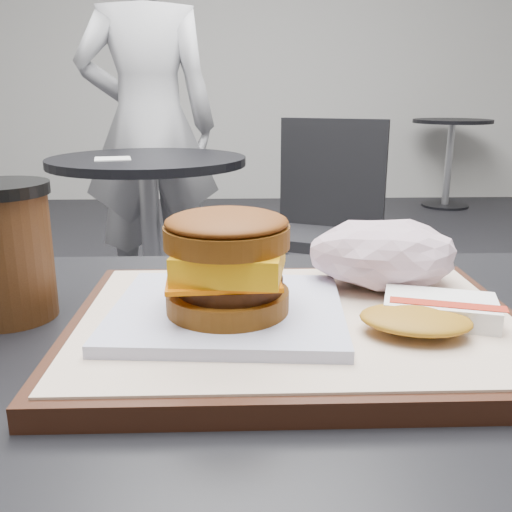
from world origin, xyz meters
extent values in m
cube|color=silver|center=(0.00, 5.00, 1.50)|extent=(8.00, 0.10, 3.00)
cube|color=black|center=(0.00, 0.00, 0.75)|extent=(0.80, 0.60, 0.04)
cube|color=black|center=(0.02, 0.05, 0.78)|extent=(0.38, 0.28, 0.02)
cube|color=beige|center=(0.02, 0.05, 0.79)|extent=(0.36, 0.26, 0.00)
cube|color=white|center=(-0.04, 0.04, 0.80)|extent=(0.20, 0.18, 0.01)
cylinder|color=brown|center=(-0.04, 0.03, 0.81)|extent=(0.11, 0.11, 0.02)
cylinder|color=#341707|center=(-0.04, 0.03, 0.82)|extent=(0.09, 0.09, 0.01)
cube|color=orange|center=(-0.04, 0.04, 0.83)|extent=(0.09, 0.09, 0.00)
cube|color=#F9B50F|center=(-0.04, 0.03, 0.84)|extent=(0.09, 0.09, 0.02)
cylinder|color=brown|center=(-0.04, 0.03, 0.86)|extent=(0.11, 0.11, 0.02)
ellipsoid|color=brown|center=(-0.04, 0.03, 0.87)|extent=(0.11, 0.11, 0.02)
cube|color=white|center=(0.14, 0.03, 0.80)|extent=(0.10, 0.08, 0.02)
cube|color=#B02717|center=(0.14, 0.02, 0.81)|extent=(0.09, 0.04, 0.00)
ellipsoid|color=#BB821E|center=(0.11, 0.00, 0.80)|extent=(0.10, 0.08, 0.01)
cylinder|color=#40220F|center=(-0.24, 0.10, 0.83)|extent=(0.08, 0.08, 0.12)
cylinder|color=black|center=(-0.35, 1.65, 0.01)|extent=(0.44, 0.44, 0.02)
cylinder|color=#A5A5AA|center=(-0.35, 1.65, 0.37)|extent=(0.07, 0.07, 0.70)
cylinder|color=black|center=(-0.35, 1.65, 0.73)|extent=(0.70, 0.70, 0.03)
cube|color=silver|center=(-0.46, 1.58, 0.75)|extent=(0.14, 0.14, 0.00)
cylinder|color=#A0A0A5|center=(0.13, 1.72, 0.22)|extent=(0.06, 0.06, 0.44)
cube|color=black|center=(0.13, 1.72, 0.46)|extent=(0.55, 0.55, 0.04)
cube|color=black|center=(0.32, 1.72, 0.68)|extent=(0.38, 0.19, 0.40)
imported|color=silver|center=(-0.42, 2.17, 0.83)|extent=(0.64, 0.46, 1.66)
cylinder|color=black|center=(1.80, 4.50, 0.01)|extent=(0.40, 0.40, 0.02)
cylinder|color=#A5A5AA|center=(1.80, 4.50, 0.37)|extent=(0.06, 0.06, 0.70)
cylinder|color=black|center=(1.80, 4.50, 0.73)|extent=(0.66, 0.66, 0.03)
camera|label=1|loc=(-0.03, -0.40, 0.97)|focal=40.00mm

